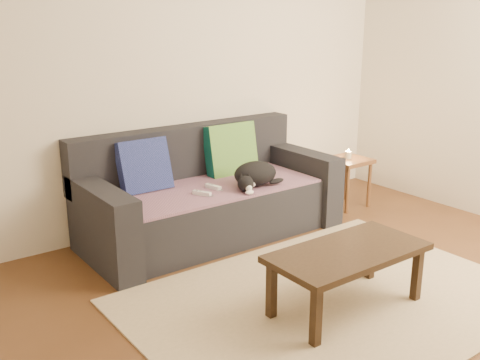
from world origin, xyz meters
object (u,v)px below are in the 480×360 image
at_px(coffee_table, 348,257).
at_px(sofa, 208,199).
at_px(wii_remote_b, 213,187).
at_px(wii_remote_a, 202,193).
at_px(side_table, 348,167).
at_px(cat, 255,175).

bearing_deg(coffee_table, sofa, 89.84).
distance_m(wii_remote_b, coffee_table, 1.41).
height_order(wii_remote_a, wii_remote_b, same).
xyz_separation_m(wii_remote_a, side_table, (1.67, 0.06, -0.07)).
relative_size(wii_remote_a, wii_remote_b, 1.00).
relative_size(side_table, coffee_table, 0.47).
height_order(wii_remote_b, coffee_table, wii_remote_b).
relative_size(cat, wii_remote_a, 3.02).
bearing_deg(wii_remote_b, cat, -124.67).
distance_m(sofa, wii_remote_a, 0.34).
xyz_separation_m(wii_remote_a, coffee_table, (0.20, -1.32, -0.11)).
distance_m(sofa, coffee_table, 1.55).
bearing_deg(coffee_table, cat, 77.96).
bearing_deg(side_table, sofa, 173.33).
bearing_deg(coffee_table, side_table, 43.27).
height_order(cat, wii_remote_a, cat).
relative_size(sofa, wii_remote_a, 14.00).
bearing_deg(wii_remote_b, sofa, -29.78).
distance_m(cat, coffee_table, 1.32).
distance_m(wii_remote_a, wii_remote_b, 0.18).
bearing_deg(side_table, wii_remote_a, -178.05).
bearing_deg(sofa, side_table, -6.67).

